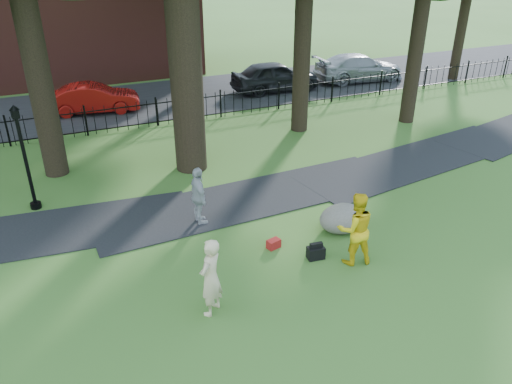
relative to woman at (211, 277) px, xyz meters
name	(u,v)px	position (x,y,z in m)	size (l,w,h in m)	color
ground	(277,273)	(1.97, 0.70, -0.93)	(120.00, 120.00, 0.00)	#365D20
footpath	(251,199)	(2.97, 4.60, -0.93)	(36.00, 2.60, 0.03)	black
street	(138,102)	(1.97, 16.70, -0.93)	(80.00, 7.00, 0.02)	black
iron_fence	(157,113)	(1.97, 12.70, -0.33)	(44.00, 0.04, 1.20)	black
woman	(211,277)	(0.00, 0.00, 0.00)	(0.68, 0.45, 1.86)	beige
man	(355,229)	(3.94, 0.36, 0.04)	(0.95, 0.74, 1.95)	yellow
pedestrian	(199,196)	(0.98, 3.81, -0.05)	(1.03, 0.43, 1.76)	#A0A0A5
boulder	(343,217)	(4.58, 1.83, -0.52)	(1.40, 1.05, 0.82)	#6D695B
lamppost	(26,160)	(-3.35, 6.76, 0.68)	(0.33, 0.33, 3.29)	black
backpack	(316,253)	(3.16, 0.87, -0.77)	(0.44, 0.28, 0.33)	black
red_bag	(274,244)	(2.37, 1.76, -0.81)	(0.36, 0.22, 0.24)	maroon
red_sedan	(94,98)	(-0.27, 15.79, -0.25)	(1.45, 4.16, 1.37)	#9C100C
grey_car	(275,76)	(9.21, 15.67, -0.12)	(1.91, 4.75, 1.62)	black
silver_car	(359,68)	(14.60, 15.64, -0.16)	(2.16, 5.30, 1.54)	#92959A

